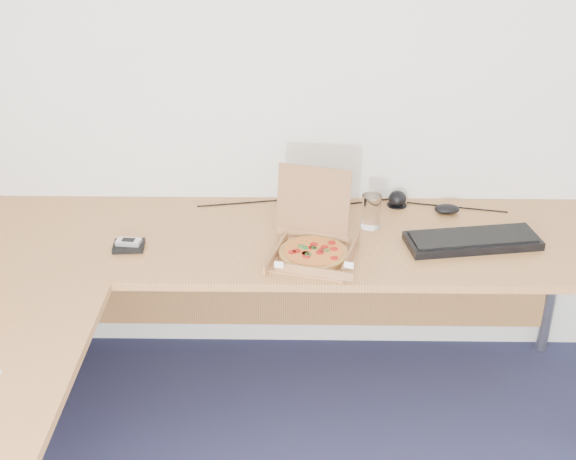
{
  "coord_description": "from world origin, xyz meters",
  "views": [
    {
      "loc": [
        -0.41,
        -1.15,
        2.09
      ],
      "look_at": [
        -0.45,
        1.28,
        0.82
      ],
      "focal_mm": 47.47,
      "sensor_mm": 36.0,
      "label": 1
    }
  ],
  "objects_px": {
    "pizza_box": "(313,248)",
    "drinking_glass": "(371,211)",
    "desk": "(174,303)",
    "keyboard": "(472,241)",
    "wallet": "(129,246)"
  },
  "relations": [
    {
      "from": "pizza_box",
      "to": "drinking_glass",
      "type": "height_order",
      "value": "pizza_box"
    },
    {
      "from": "desk",
      "to": "pizza_box",
      "type": "height_order",
      "value": "pizza_box"
    },
    {
      "from": "desk",
      "to": "pizza_box",
      "type": "xyz_separation_m",
      "value": [
        0.47,
        0.28,
        0.06
      ]
    },
    {
      "from": "pizza_box",
      "to": "keyboard",
      "type": "bearing_deg",
      "value": 24.63
    },
    {
      "from": "desk",
      "to": "wallet",
      "type": "xyz_separation_m",
      "value": [
        -0.21,
        0.32,
        0.04
      ]
    },
    {
      "from": "pizza_box",
      "to": "wallet",
      "type": "relative_size",
      "value": 2.89
    },
    {
      "from": "drinking_glass",
      "to": "wallet",
      "type": "distance_m",
      "value": 0.93
    },
    {
      "from": "keyboard",
      "to": "wallet",
      "type": "relative_size",
      "value": 4.39
    },
    {
      "from": "drinking_glass",
      "to": "desk",
      "type": "bearing_deg",
      "value": -143.5
    },
    {
      "from": "pizza_box",
      "to": "keyboard",
      "type": "xyz_separation_m",
      "value": [
        0.59,
        0.1,
        -0.02
      ]
    },
    {
      "from": "desk",
      "to": "pizza_box",
      "type": "distance_m",
      "value": 0.54
    },
    {
      "from": "pizza_box",
      "to": "wallet",
      "type": "height_order",
      "value": "pizza_box"
    },
    {
      "from": "pizza_box",
      "to": "drinking_glass",
      "type": "relative_size",
      "value": 2.41
    },
    {
      "from": "desk",
      "to": "wallet",
      "type": "distance_m",
      "value": 0.39
    },
    {
      "from": "desk",
      "to": "keyboard",
      "type": "relative_size",
      "value": 5.09
    }
  ]
}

